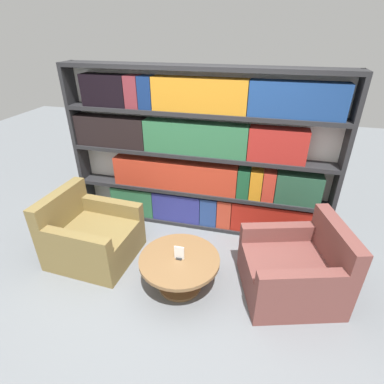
# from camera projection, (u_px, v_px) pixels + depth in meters

# --- Properties ---
(ground_plane) EXTENTS (14.00, 14.00, 0.00)m
(ground_plane) POSITION_uv_depth(u_px,v_px,m) (170.00, 289.00, 3.23)
(ground_plane) COLOR slate
(bookshelf) EXTENTS (3.42, 0.30, 2.11)m
(bookshelf) POSITION_uv_depth(u_px,v_px,m) (201.00, 156.00, 3.82)
(bookshelf) COLOR silver
(bookshelf) RESTS_ON ground_plane
(armchair_left) EXTENTS (0.98, 0.90, 0.82)m
(armchair_left) POSITION_uv_depth(u_px,v_px,m) (91.00, 237.00, 3.58)
(armchair_left) COLOR olive
(armchair_left) RESTS_ON ground_plane
(armchair_right) EXTENTS (1.13, 1.08, 0.82)m
(armchair_right) POSITION_uv_depth(u_px,v_px,m) (295.00, 270.00, 3.08)
(armchair_right) COLOR brown
(armchair_right) RESTS_ON ground_plane
(coffee_table) EXTENTS (0.84, 0.84, 0.39)m
(coffee_table) POSITION_uv_depth(u_px,v_px,m) (180.00, 266.00, 3.14)
(coffee_table) COLOR brown
(coffee_table) RESTS_ON ground_plane
(table_sign) EXTENTS (0.10, 0.06, 0.15)m
(table_sign) POSITION_uv_depth(u_px,v_px,m) (179.00, 253.00, 3.05)
(table_sign) COLOR black
(table_sign) RESTS_ON coffee_table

